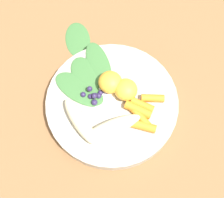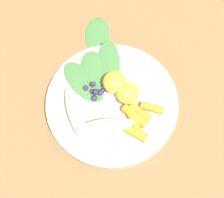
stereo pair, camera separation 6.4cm
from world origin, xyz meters
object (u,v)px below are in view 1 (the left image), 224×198
banana_peeled_right (80,121)px  orange_segment_near (110,82)px  banana_peeled_left (114,126)px  bowl (112,103)px  kale_leaf_stray (78,39)px

banana_peeled_right → orange_segment_near: size_ratio=2.21×
banana_peeled_left → orange_segment_near: 0.10m
bowl → orange_segment_near: size_ratio=5.56×
kale_leaf_stray → banana_peeled_right: bearing=174.7°
orange_segment_near → banana_peeled_right: bearing=-2.5°
orange_segment_near → kale_leaf_stray: orange_segment_near is taller
bowl → banana_peeled_left: banana_peeled_left is taller
bowl → banana_peeled_left: bearing=37.5°
banana_peeled_right → kale_leaf_stray: bearing=151.7°
banana_peeled_left → kale_leaf_stray: (-0.15, -0.20, -0.04)m
banana_peeled_right → kale_leaf_stray: size_ratio=1.10×
orange_segment_near → kale_leaf_stray: bearing=-116.8°
banana_peeled_right → kale_leaf_stray: banana_peeled_right is taller
bowl → banana_peeled_left: size_ratio=2.51×
orange_segment_near → kale_leaf_stray: size_ratio=0.50×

